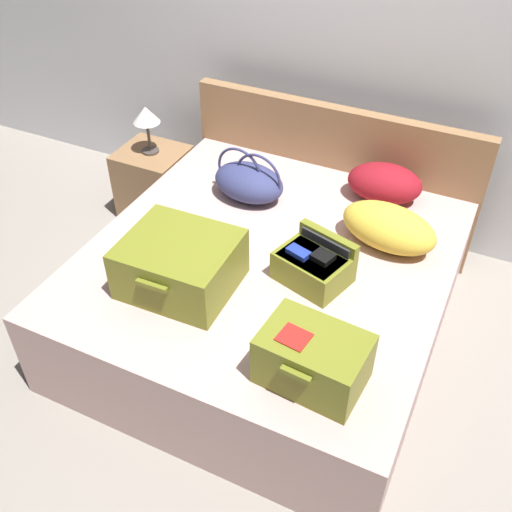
{
  "coord_description": "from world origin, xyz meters",
  "views": [
    {
      "loc": [
        0.96,
        -1.74,
        2.49
      ],
      "look_at": [
        0.0,
        0.26,
        0.63
      ],
      "focal_mm": 41.34,
      "sensor_mm": 36.0,
      "label": 1
    }
  ],
  "objects_px": {
    "bed": "(267,292)",
    "pillow_near_headboard": "(389,227)",
    "hard_case_large": "(180,264)",
    "nightstand": "(155,182)",
    "pillow_center_head": "(385,183)",
    "table_lamp": "(146,117)",
    "duffel_bag": "(249,182)",
    "hard_case_small": "(313,265)",
    "hard_case_medium": "(313,359)"
  },
  "relations": [
    {
      "from": "bed",
      "to": "pillow_near_headboard",
      "type": "xyz_separation_m",
      "value": [
        0.53,
        0.36,
        0.38
      ]
    },
    {
      "from": "hard_case_large",
      "to": "nightstand",
      "type": "xyz_separation_m",
      "value": [
        -0.91,
        1.08,
        -0.42
      ]
    },
    {
      "from": "bed",
      "to": "nightstand",
      "type": "xyz_separation_m",
      "value": [
        -1.19,
        0.7,
        -0.02
      ]
    },
    {
      "from": "hard_case_large",
      "to": "pillow_center_head",
      "type": "xyz_separation_m",
      "value": [
        0.67,
        1.15,
        -0.02
      ]
    },
    {
      "from": "pillow_near_headboard",
      "to": "table_lamp",
      "type": "distance_m",
      "value": 1.75
    },
    {
      "from": "duffel_bag",
      "to": "hard_case_large",
      "type": "bearing_deg",
      "value": -87.25
    },
    {
      "from": "hard_case_small",
      "to": "pillow_near_headboard",
      "type": "height_order",
      "value": "hard_case_small"
    },
    {
      "from": "pillow_center_head",
      "to": "hard_case_medium",
      "type": "bearing_deg",
      "value": -85.59
    },
    {
      "from": "bed",
      "to": "nightstand",
      "type": "height_order",
      "value": "bed"
    },
    {
      "from": "hard_case_medium",
      "to": "duffel_bag",
      "type": "relative_size",
      "value": 0.97
    },
    {
      "from": "pillow_near_headboard",
      "to": "nightstand",
      "type": "distance_m",
      "value": 1.79
    },
    {
      "from": "table_lamp",
      "to": "nightstand",
      "type": "bearing_deg",
      "value": 90.0
    },
    {
      "from": "hard_case_small",
      "to": "pillow_center_head",
      "type": "bearing_deg",
      "value": 99.06
    },
    {
      "from": "hard_case_small",
      "to": "duffel_bag",
      "type": "xyz_separation_m",
      "value": [
        -0.6,
        0.51,
        0.02
      ]
    },
    {
      "from": "hard_case_medium",
      "to": "duffel_bag",
      "type": "distance_m",
      "value": 1.36
    },
    {
      "from": "bed",
      "to": "duffel_bag",
      "type": "distance_m",
      "value": 0.66
    },
    {
      "from": "hard_case_medium",
      "to": "table_lamp",
      "type": "height_order",
      "value": "table_lamp"
    },
    {
      "from": "pillow_near_headboard",
      "to": "pillow_center_head",
      "type": "xyz_separation_m",
      "value": [
        -0.14,
        0.41,
        -0.0
      ]
    },
    {
      "from": "hard_case_large",
      "to": "pillow_near_headboard",
      "type": "bearing_deg",
      "value": 40.84
    },
    {
      "from": "bed",
      "to": "pillow_near_headboard",
      "type": "height_order",
      "value": "pillow_near_headboard"
    },
    {
      "from": "hard_case_large",
      "to": "hard_case_small",
      "type": "distance_m",
      "value": 0.64
    },
    {
      "from": "pillow_near_headboard",
      "to": "pillow_center_head",
      "type": "bearing_deg",
      "value": 108.83
    },
    {
      "from": "bed",
      "to": "table_lamp",
      "type": "distance_m",
      "value": 1.46
    },
    {
      "from": "bed",
      "to": "duffel_bag",
      "type": "xyz_separation_m",
      "value": [
        -0.32,
        0.44,
        0.37
      ]
    },
    {
      "from": "hard_case_small",
      "to": "pillow_near_headboard",
      "type": "relative_size",
      "value": 0.77
    },
    {
      "from": "table_lamp",
      "to": "bed",
      "type": "bearing_deg",
      "value": -30.31
    },
    {
      "from": "bed",
      "to": "duffel_bag",
      "type": "height_order",
      "value": "duffel_bag"
    },
    {
      "from": "hard_case_large",
      "to": "nightstand",
      "type": "distance_m",
      "value": 1.47
    },
    {
      "from": "hard_case_small",
      "to": "nightstand",
      "type": "bearing_deg",
      "value": 168.94
    },
    {
      "from": "hard_case_medium",
      "to": "pillow_near_headboard",
      "type": "height_order",
      "value": "hard_case_medium"
    },
    {
      "from": "pillow_near_headboard",
      "to": "nightstand",
      "type": "relative_size",
      "value": 1.06
    },
    {
      "from": "bed",
      "to": "pillow_near_headboard",
      "type": "distance_m",
      "value": 0.74
    },
    {
      "from": "hard_case_small",
      "to": "nightstand",
      "type": "distance_m",
      "value": 1.7
    },
    {
      "from": "hard_case_large",
      "to": "hard_case_small",
      "type": "relative_size",
      "value": 1.34
    },
    {
      "from": "hard_case_small",
      "to": "table_lamp",
      "type": "bearing_deg",
      "value": 168.94
    },
    {
      "from": "pillow_near_headboard",
      "to": "duffel_bag",
      "type": "bearing_deg",
      "value": 174.58
    },
    {
      "from": "pillow_near_headboard",
      "to": "pillow_center_head",
      "type": "height_order",
      "value": "pillow_near_headboard"
    },
    {
      "from": "hard_case_large",
      "to": "duffel_bag",
      "type": "bearing_deg",
      "value": 91.17
    },
    {
      "from": "hard_case_medium",
      "to": "bed",
      "type": "bearing_deg",
      "value": 132.09
    },
    {
      "from": "hard_case_large",
      "to": "pillow_center_head",
      "type": "distance_m",
      "value": 1.33
    },
    {
      "from": "nightstand",
      "to": "bed",
      "type": "bearing_deg",
      "value": -30.31
    },
    {
      "from": "table_lamp",
      "to": "duffel_bag",
      "type": "bearing_deg",
      "value": -16.69
    },
    {
      "from": "pillow_near_headboard",
      "to": "table_lamp",
      "type": "xyz_separation_m",
      "value": [
        -1.72,
        0.34,
        0.1
      ]
    },
    {
      "from": "bed",
      "to": "table_lamp",
      "type": "bearing_deg",
      "value": 149.69
    },
    {
      "from": "pillow_near_headboard",
      "to": "bed",
      "type": "bearing_deg",
      "value": -145.97
    },
    {
      "from": "hard_case_large",
      "to": "nightstand",
      "type": "relative_size",
      "value": 1.08
    },
    {
      "from": "duffel_bag",
      "to": "table_lamp",
      "type": "bearing_deg",
      "value": 163.31
    },
    {
      "from": "hard_case_medium",
      "to": "pillow_near_headboard",
      "type": "xyz_separation_m",
      "value": [
        0.03,
        1.0,
        -0.01
      ]
    },
    {
      "from": "bed",
      "to": "pillow_center_head",
      "type": "xyz_separation_m",
      "value": [
        0.39,
        0.76,
        0.37
      ]
    },
    {
      "from": "hard_case_medium",
      "to": "pillow_center_head",
      "type": "relative_size",
      "value": 1.04
    }
  ]
}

